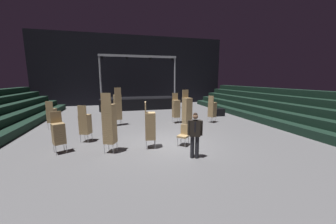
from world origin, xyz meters
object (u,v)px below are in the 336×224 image
Objects in this scene: chair_stack_mid_left at (109,123)px; chair_stack_aisle_left at (118,107)px; loose_chair_near_man at (184,134)px; chair_stack_mid_right at (187,110)px; equipment_road_case at (218,112)px; chair_stack_front_right at (176,108)px; chair_stack_rear_right at (85,124)px; man_with_tie at (195,133)px; stage_riser at (139,102)px; chair_stack_rear_centre at (52,115)px; chair_stack_rear_left at (58,133)px; chair_stack_mid_centre at (150,125)px; chair_stack_front_left at (212,109)px.

chair_stack_aisle_left is (0.36, 4.77, 0.00)m from chair_stack_mid_left.
chair_stack_mid_left is 3.29m from loose_chair_near_man.
chair_stack_mid_right reaches higher than equipment_road_case.
chair_stack_front_right is 0.83× the size of chair_stack_mid_left.
chair_stack_mid_right reaches higher than chair_stack_rear_right.
chair_stack_rear_right reaches higher than man_with_tie.
stage_riser reaches higher than chair_stack_rear_centre.
chair_stack_rear_right is at bearing 22.92° from loose_chair_near_man.
chair_stack_rear_left is 1.81× the size of loose_chair_near_man.
chair_stack_mid_right is (0.03, -2.04, 0.17)m from chair_stack_front_right.
chair_stack_front_right is 4.48m from equipment_road_case.
chair_stack_front_right is 6.17m from chair_stack_mid_left.
chair_stack_rear_centre is (-6.65, 6.33, -0.15)m from man_with_tie.
stage_riser is at bearing -176.56° from chair_stack_mid_centre.
chair_stack_rear_left is at bearing 26.92° from chair_stack_front_right.
chair_stack_front_left reaches higher than loose_chair_near_man.
man_with_tie is 5.49m from chair_stack_rear_left.
chair_stack_mid_centre is (-5.02, -3.86, 0.08)m from chair_stack_front_left.
chair_stack_front_left is 0.92× the size of chair_stack_front_right.
chair_stack_aisle_left reaches higher than equipment_road_case.
chair_stack_rear_left is (-5.15, 1.91, -0.15)m from man_with_tie.
chair_stack_front_right is at bearing -16.20° from chair_stack_aisle_left.
chair_stack_front_right is 0.86× the size of chair_stack_mid_right.
loose_chair_near_man is (-1.02, -4.44, -0.49)m from chair_stack_front_right.
chair_stack_mid_right reaches higher than loose_chair_near_man.
chair_stack_rear_right is at bearing 148.71° from chair_stack_mid_left.
chair_stack_rear_right is 10.50m from equipment_road_case.
chair_stack_front_left is 9.38m from chair_stack_rear_left.
chair_stack_aisle_left is at bearing 9.77° from chair_stack_rear_centre.
chair_stack_front_left is at bearing -19.36° from chair_stack_aisle_left.
loose_chair_near_man is at bearing 71.27° from chair_stack_front_right.
chair_stack_mid_right is (1.14, 3.90, 0.19)m from man_with_tie.
chair_stack_front_left is 2.75m from equipment_road_case.
chair_stack_aisle_left reaches higher than chair_stack_rear_left.
chair_stack_mid_centre is 1.62m from loose_chair_near_man.
chair_stack_mid_left is (-3.13, 1.45, 0.23)m from man_with_tie.
stage_riser is 3.68× the size of chair_stack_front_right.
chair_stack_aisle_left reaches higher than chair_stack_rear_centre.
chair_stack_mid_right is 1.40× the size of chair_stack_rear_centre.
chair_stack_mid_centre is at bearing -93.94° from stage_riser.
chair_stack_mid_left is 2.75× the size of equipment_road_case.
chair_stack_mid_centre is (-2.59, -2.37, -0.17)m from chair_stack_mid_right.
equipment_road_case is at bearing 46.24° from chair_stack_rear_right.
chair_stack_rear_centre is (-7.75, 0.40, -0.17)m from chair_stack_front_right.
chair_stack_aisle_left is at bearing -106.80° from stage_riser.
chair_stack_mid_right is at bearing 29.56° from chair_stack_rear_right.
loose_chair_near_man is at bearing 1.08° from chair_stack_rear_right.
chair_stack_front_left is at bearing 174.91° from chair_stack_rear_left.
chair_stack_aisle_left is at bearing -156.96° from chair_stack_mid_centre.
stage_riser is at bearing -95.10° from chair_stack_mid_right.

